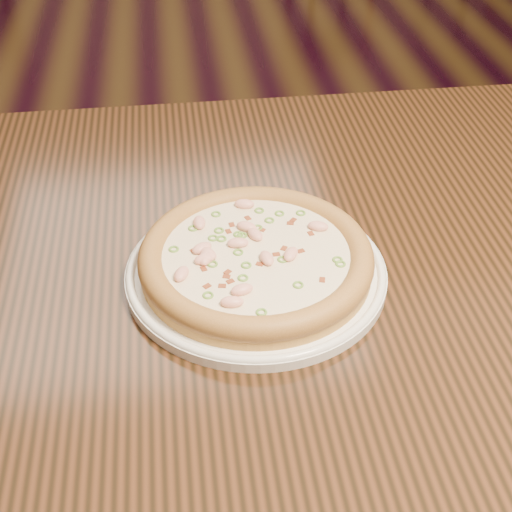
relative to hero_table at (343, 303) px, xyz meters
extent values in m
plane|color=black|center=(-0.28, 0.21, -0.65)|extent=(9.00, 9.00, 0.00)
cube|color=black|center=(0.00, 0.00, 0.08)|extent=(1.20, 0.80, 0.04)
cylinder|color=black|center=(-0.54, 0.34, -0.30)|extent=(0.06, 0.06, 0.71)
cylinder|color=white|center=(-0.12, -0.05, 0.10)|extent=(0.29, 0.29, 0.01)
torus|color=white|center=(-0.12, -0.05, 0.11)|extent=(0.29, 0.29, 0.01)
cylinder|color=gold|center=(-0.12, -0.05, 0.12)|extent=(0.26, 0.26, 0.02)
torus|color=#AB7342|center=(-0.12, -0.05, 0.13)|extent=(0.26, 0.26, 0.03)
cylinder|color=beige|center=(-0.12, -0.05, 0.13)|extent=(0.21, 0.21, 0.00)
ellipsoid|color=#F2B29E|center=(-0.17, -0.05, 0.14)|extent=(0.02, 0.03, 0.01)
ellipsoid|color=#F2B29E|center=(-0.18, -0.06, 0.14)|extent=(0.02, 0.03, 0.01)
ellipsoid|color=#F2B29E|center=(-0.14, -0.03, 0.14)|extent=(0.02, 0.02, 0.01)
ellipsoid|color=#F2B29E|center=(-0.15, -0.13, 0.14)|extent=(0.03, 0.02, 0.01)
ellipsoid|color=#F2B29E|center=(-0.14, -0.11, 0.14)|extent=(0.03, 0.02, 0.01)
ellipsoid|color=#F2B29E|center=(-0.12, -0.02, 0.14)|extent=(0.02, 0.03, 0.01)
ellipsoid|color=#F2B29E|center=(-0.04, -0.01, 0.14)|extent=(0.03, 0.02, 0.01)
ellipsoid|color=#F2B29E|center=(-0.12, 0.04, 0.14)|extent=(0.03, 0.02, 0.01)
ellipsoid|color=#F2B29E|center=(-0.18, 0.01, 0.14)|extent=(0.01, 0.02, 0.01)
ellipsoid|color=#F2B29E|center=(-0.08, -0.06, 0.14)|extent=(0.02, 0.03, 0.01)
ellipsoid|color=#F2B29E|center=(-0.18, -0.06, 0.14)|extent=(0.03, 0.02, 0.01)
ellipsoid|color=#F2B29E|center=(-0.13, -0.01, 0.14)|extent=(0.03, 0.02, 0.01)
ellipsoid|color=#F2B29E|center=(-0.18, -0.04, 0.14)|extent=(0.03, 0.02, 0.01)
ellipsoid|color=#F2B29E|center=(-0.11, -0.07, 0.14)|extent=(0.02, 0.03, 0.01)
ellipsoid|color=#F2B29E|center=(-0.20, -0.08, 0.14)|extent=(0.02, 0.03, 0.01)
cube|color=maroon|center=(-0.15, -0.08, 0.13)|extent=(0.01, 0.01, 0.00)
cube|color=maroon|center=(-0.15, -0.01, 0.13)|extent=(0.01, 0.01, 0.00)
cube|color=maroon|center=(-0.09, -0.05, 0.13)|extent=(0.01, 0.01, 0.00)
cube|color=maroon|center=(-0.05, -0.02, 0.13)|extent=(0.01, 0.01, 0.00)
cube|color=maroon|center=(-0.18, -0.10, 0.13)|extent=(0.01, 0.01, 0.00)
cube|color=maroon|center=(-0.16, -0.09, 0.13)|extent=(0.01, 0.01, 0.00)
cube|color=maroon|center=(-0.12, -0.07, 0.13)|extent=(0.01, 0.01, 0.00)
cube|color=maroon|center=(-0.07, 0.01, 0.13)|extent=(0.01, 0.01, 0.00)
cube|color=maroon|center=(-0.14, 0.01, 0.13)|extent=(0.01, 0.01, 0.00)
cube|color=maroon|center=(-0.10, -0.06, 0.13)|extent=(0.01, 0.01, 0.00)
cube|color=maroon|center=(-0.19, -0.04, 0.13)|extent=(0.01, 0.01, 0.00)
cube|color=maroon|center=(-0.07, 0.00, 0.13)|extent=(0.01, 0.01, 0.00)
cube|color=maroon|center=(-0.18, -0.07, 0.13)|extent=(0.01, 0.01, 0.00)
cube|color=maroon|center=(-0.07, -0.05, 0.13)|extent=(0.01, 0.01, 0.00)
cube|color=maroon|center=(-0.16, -0.10, 0.13)|extent=(0.01, 0.01, 0.00)
cube|color=maroon|center=(-0.12, 0.02, 0.13)|extent=(0.01, 0.01, 0.00)
cube|color=maroon|center=(-0.15, -0.10, 0.13)|extent=(0.01, 0.01, 0.00)
cube|color=maroon|center=(-0.04, -0.01, 0.13)|extent=(0.01, 0.01, 0.00)
cube|color=maroon|center=(-0.11, -0.01, 0.13)|extent=(0.01, 0.01, 0.00)
cube|color=maroon|center=(-0.06, -0.11, 0.13)|extent=(0.01, 0.01, 0.00)
torus|color=#5C8D31|center=(-0.09, -0.07, 0.13)|extent=(0.01, 0.01, 0.00)
torus|color=#5C8D31|center=(-0.14, -0.01, 0.13)|extent=(0.02, 0.02, 0.00)
torus|color=#5C8D31|center=(-0.16, -0.02, 0.13)|extent=(0.01, 0.01, 0.00)
torus|color=#5C8D31|center=(-0.03, -0.08, 0.13)|extent=(0.01, 0.01, 0.00)
torus|color=#5C8D31|center=(-0.03, -0.08, 0.13)|extent=(0.02, 0.02, 0.00)
torus|color=#5C8D31|center=(-0.11, 0.03, 0.13)|extent=(0.02, 0.02, 0.00)
torus|color=#5C8D31|center=(-0.11, -0.01, 0.13)|extent=(0.02, 0.02, 0.00)
torus|color=#5C8D31|center=(-0.21, -0.03, 0.13)|extent=(0.02, 0.02, 0.00)
torus|color=#5C8D31|center=(-0.13, -0.07, 0.13)|extent=(0.01, 0.01, 0.00)
torus|color=#5C8D31|center=(-0.17, -0.02, 0.13)|extent=(0.01, 0.01, 0.00)
torus|color=#5C8D31|center=(-0.08, -0.11, 0.13)|extent=(0.02, 0.02, 0.00)
torus|color=#5C8D31|center=(-0.16, 0.00, 0.13)|extent=(0.01, 0.01, 0.00)
torus|color=#5C8D31|center=(-0.19, 0.00, 0.13)|extent=(0.02, 0.02, 0.00)
torus|color=#5C8D31|center=(-0.14, -0.05, 0.13)|extent=(0.02, 0.02, 0.00)
torus|color=#5C8D31|center=(-0.10, 0.01, 0.13)|extent=(0.02, 0.02, 0.00)
torus|color=#5C8D31|center=(-0.13, -0.15, 0.13)|extent=(0.01, 0.01, 0.00)
torus|color=#5C8D31|center=(-0.14, -0.09, 0.13)|extent=(0.01, 0.01, 0.00)
torus|color=#5C8D31|center=(-0.08, 0.02, 0.13)|extent=(0.02, 0.02, 0.00)
torus|color=#5C8D31|center=(-0.06, 0.02, 0.13)|extent=(0.02, 0.02, 0.00)
torus|color=#5C8D31|center=(-0.18, -0.06, 0.13)|extent=(0.02, 0.02, 0.00)
torus|color=#5C8D31|center=(-0.13, -0.02, 0.13)|extent=(0.02, 0.02, 0.00)
torus|color=#5C8D31|center=(-0.17, -0.06, 0.13)|extent=(0.02, 0.02, 0.00)
torus|color=#5C8D31|center=(-0.16, 0.03, 0.13)|extent=(0.01, 0.01, 0.00)
torus|color=#5C8D31|center=(-0.18, -0.12, 0.13)|extent=(0.02, 0.02, 0.00)
camera|label=1|loc=(-0.20, -0.67, 0.62)|focal=50.00mm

